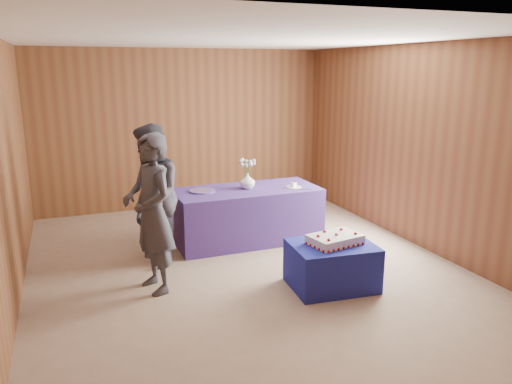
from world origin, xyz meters
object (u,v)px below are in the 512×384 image
cake_table (332,265)px  sheet_cake (335,239)px  guest_right (151,196)px  serving_table (247,215)px  vase (247,181)px  guest_left (153,214)px

cake_table → sheet_cake: (0.03, 0.01, 0.30)m
guest_right → cake_table: bearing=50.7°
sheet_cake → serving_table: bearing=91.6°
serving_table → guest_right: 1.51m
cake_table → guest_right: (-1.72, 1.39, 0.62)m
serving_table → vase: (0.02, 0.02, 0.48)m
vase → cake_table: bearing=-79.6°
serving_table → cake_table: bearing=-79.4°
guest_left → vase: bearing=113.0°
cake_table → guest_left: 2.03m
guest_right → vase: bearing=106.2°
cake_table → serving_table: 1.82m
cake_table → sheet_cake: sheet_cake is taller
cake_table → sheet_cake: 0.30m
sheet_cake → guest_right: guest_right is taller
sheet_cake → guest_right: bearing=131.2°
cake_table → guest_right: 2.30m
serving_table → guest_left: size_ratio=1.15×
cake_table → guest_right: size_ratio=0.52×
vase → sheet_cake: bearing=-78.6°
vase → serving_table: bearing=-133.1°
vase → guest_left: bearing=-142.0°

